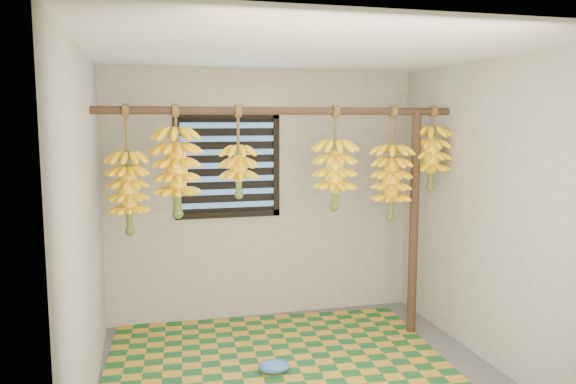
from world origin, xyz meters
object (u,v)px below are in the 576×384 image
object	(u,v)px
banana_bunch_a	(129,192)
banana_bunch_e	(391,182)
support_post	(414,224)
banana_bunch_b	(177,172)
plastic_bag	(274,366)
woven_mat	(277,363)
banana_bunch_f	(431,158)
banana_bunch_c	(239,171)
banana_bunch_d	(335,174)

from	to	relation	value
banana_bunch_a	banana_bunch_e	size ratio (longest dim) A/B	1.01
support_post	banana_bunch_b	bearing A→B (deg)	-180.00
plastic_bag	banana_bunch_a	xyz separation A→B (m)	(-1.03, 0.52, 1.31)
woven_mat	banana_bunch_f	bearing A→B (deg)	12.90
banana_bunch_c	banana_bunch_f	size ratio (longest dim) A/B	1.02
support_post	banana_bunch_a	xyz separation A→B (m)	(-2.44, 0.00, 0.37)
support_post	plastic_bag	world-z (taller)	support_post
banana_bunch_e	support_post	bearing A→B (deg)	0.00
banana_bunch_a	support_post	bearing A→B (deg)	0.00
banana_bunch_b	banana_bunch_d	world-z (taller)	same
banana_bunch_a	banana_bunch_f	xyz separation A→B (m)	(2.59, 0.00, 0.23)
woven_mat	plastic_bag	distance (m)	0.20
banana_bunch_f	woven_mat	bearing A→B (deg)	-167.10
banana_bunch_c	banana_bunch_d	size ratio (longest dim) A/B	0.85
woven_mat	plastic_bag	size ratio (longest dim) A/B	11.00
support_post	banana_bunch_d	xyz separation A→B (m)	(-0.75, 0.00, 0.47)
support_post	banana_bunch_f	xyz separation A→B (m)	(0.15, 0.00, 0.60)
plastic_bag	banana_bunch_a	bearing A→B (deg)	153.37
banana_bunch_b	banana_bunch_f	world-z (taller)	same
woven_mat	banana_bunch_f	world-z (taller)	banana_bunch_f
plastic_bag	banana_bunch_b	bearing A→B (deg)	141.92
woven_mat	banana_bunch_c	size ratio (longest dim) A/B	3.58
support_post	banana_bunch_d	distance (m)	0.88
banana_bunch_d	support_post	bearing A→B (deg)	-0.00
support_post	banana_bunch_d	world-z (taller)	banana_bunch_d
plastic_bag	banana_bunch_c	size ratio (longest dim) A/B	0.33
plastic_bag	banana_bunch_e	bearing A→B (deg)	23.75
banana_bunch_c	woven_mat	bearing A→B (deg)	-55.22
banana_bunch_f	support_post	bearing A→B (deg)	180.00
woven_mat	plastic_bag	xyz separation A→B (m)	(-0.07, -0.18, 0.05)
support_post	banana_bunch_e	bearing A→B (deg)	-180.00
woven_mat	banana_bunch_d	size ratio (longest dim) A/B	3.06
banana_bunch_e	woven_mat	bearing A→B (deg)	-162.92
banana_bunch_c	banana_bunch_f	bearing A→B (deg)	0.00
plastic_bag	banana_bunch_b	distance (m)	1.68
plastic_bag	banana_bunch_c	xyz separation A→B (m)	(-0.17, 0.52, 1.46)
banana_bunch_e	banana_bunch_f	bearing A→B (deg)	0.00
banana_bunch_c	banana_bunch_f	xyz separation A→B (m)	(1.73, 0.00, 0.08)
banana_bunch_c	banana_bunch_d	world-z (taller)	same
support_post	banana_bunch_b	size ratio (longest dim) A/B	2.26
banana_bunch_a	banana_bunch_b	world-z (taller)	same
banana_bunch_f	banana_bunch_e	bearing A→B (deg)	-180.00
plastic_bag	banana_bunch_b	size ratio (longest dim) A/B	0.28
woven_mat	banana_bunch_b	distance (m)	1.71
banana_bunch_d	banana_bunch_e	xyz separation A→B (m)	(0.52, -0.00, -0.08)
banana_bunch_b	banana_bunch_d	bearing A→B (deg)	0.00
banana_bunch_b	banana_bunch_a	bearing A→B (deg)	180.00
plastic_bag	banana_bunch_b	world-z (taller)	banana_bunch_b
support_post	banana_bunch_f	world-z (taller)	banana_bunch_f
plastic_bag	banana_bunch_c	bearing A→B (deg)	108.06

